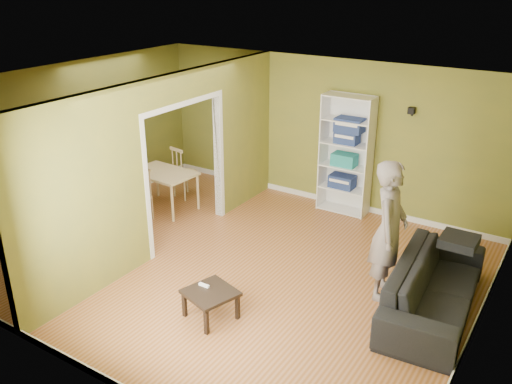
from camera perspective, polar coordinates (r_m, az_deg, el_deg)
room_shell at (r=7.35m, az=-2.15°, el=1.26°), size 6.50×6.50×6.50m
partition at (r=8.06m, az=-9.21°, el=2.91°), size 0.22×5.50×2.60m
wall_speaker at (r=8.90m, az=16.05°, el=8.23°), size 0.10×0.10×0.10m
sofa at (r=7.05m, az=18.36°, el=-8.73°), size 2.39×1.17×0.88m
person at (r=6.93m, az=13.94°, el=-2.78°), size 0.87×0.73×2.16m
bookshelf at (r=9.38m, az=9.59°, el=3.94°), size 0.87×0.38×2.05m
paper_box_navy_a at (r=9.51m, az=9.06°, el=1.13°), size 0.43×0.28×0.22m
paper_box_teal at (r=9.37m, az=9.28°, el=3.38°), size 0.41×0.27×0.21m
paper_box_navy_b at (r=9.24m, az=9.55°, el=5.69°), size 0.39×0.26×0.20m
paper_box_navy_c at (r=9.16m, az=9.84°, el=7.18°), size 0.46×0.30×0.24m
coffee_table at (r=6.66m, az=-4.81°, el=-10.77°), size 0.55×0.55×0.37m
game_controller at (r=6.73m, az=-5.50°, el=-9.74°), size 0.14×0.04×0.03m
dining_table at (r=9.58m, az=-9.73°, el=1.67°), size 1.10×0.73×0.69m
chair_left at (r=10.08m, az=-12.90°, el=1.75°), size 0.59×0.59×0.98m
chair_near at (r=9.25m, az=-12.21°, el=-0.30°), size 0.43×0.43×0.91m
chair_far at (r=10.07m, az=-7.46°, el=2.14°), size 0.53×0.53×0.98m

